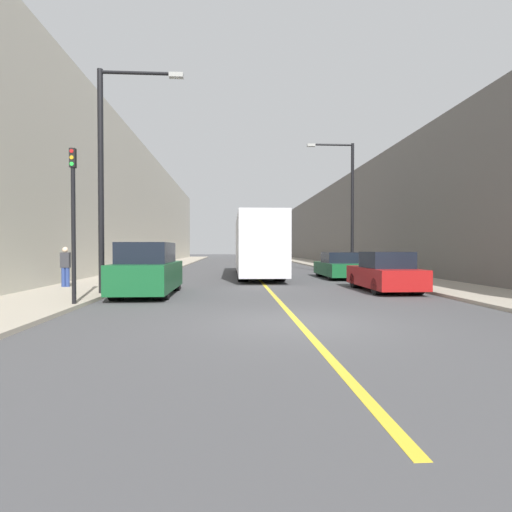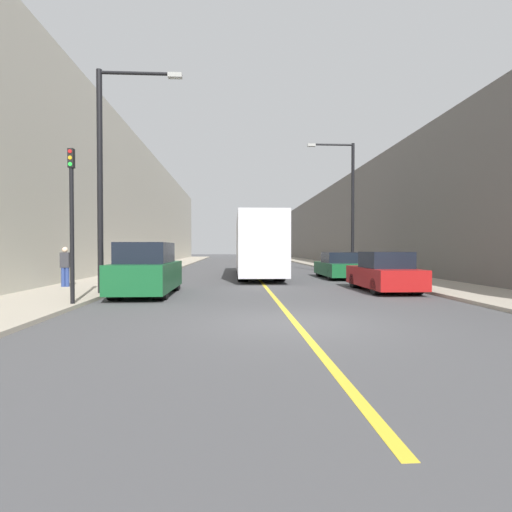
{
  "view_description": "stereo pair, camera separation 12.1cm",
  "coord_description": "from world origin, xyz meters",
  "px_view_note": "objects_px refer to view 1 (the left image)",
  "views": [
    {
      "loc": [
        -1.53,
        -9.07,
        1.72
      ],
      "look_at": [
        -0.16,
        13.1,
        1.27
      ],
      "focal_mm": 28.0,
      "sensor_mm": 36.0,
      "label": 1
    },
    {
      "loc": [
        -1.41,
        -9.07,
        1.72
      ],
      "look_at": [
        -0.16,
        13.1,
        1.27
      ],
      "focal_mm": 28.0,
      "sensor_mm": 36.0,
      "label": 2
    }
  ],
  "objects_px": {
    "pedestrian": "(65,266)",
    "traffic_light": "(73,220)",
    "car_right_near": "(385,274)",
    "car_right_mid": "(338,267)",
    "street_lamp_right": "(348,199)",
    "bus": "(257,245)",
    "street_lamp_left": "(109,165)",
    "parked_suv_left": "(148,271)"
  },
  "relations": [
    {
      "from": "street_lamp_right",
      "to": "pedestrian",
      "type": "distance_m",
      "value": 16.84
    },
    {
      "from": "pedestrian",
      "to": "street_lamp_left",
      "type": "bearing_deg",
      "value": -44.01
    },
    {
      "from": "car_right_near",
      "to": "car_right_mid",
      "type": "relative_size",
      "value": 0.92
    },
    {
      "from": "car_right_mid",
      "to": "car_right_near",
      "type": "bearing_deg",
      "value": -89.64
    },
    {
      "from": "car_right_near",
      "to": "street_lamp_right",
      "type": "bearing_deg",
      "value": 82.04
    },
    {
      "from": "street_lamp_right",
      "to": "traffic_light",
      "type": "relative_size",
      "value": 1.85
    },
    {
      "from": "street_lamp_right",
      "to": "pedestrian",
      "type": "bearing_deg",
      "value": -150.59
    },
    {
      "from": "street_lamp_left",
      "to": "pedestrian",
      "type": "bearing_deg",
      "value": 135.99
    },
    {
      "from": "street_lamp_left",
      "to": "street_lamp_right",
      "type": "distance_m",
      "value": 15.75
    },
    {
      "from": "parked_suv_left",
      "to": "pedestrian",
      "type": "distance_m",
      "value": 4.42
    },
    {
      "from": "parked_suv_left",
      "to": "pedestrian",
      "type": "relative_size",
      "value": 2.78
    },
    {
      "from": "car_right_mid",
      "to": "street_lamp_right",
      "type": "xyz_separation_m",
      "value": [
        1.36,
        2.72,
        4.15
      ]
    },
    {
      "from": "bus",
      "to": "parked_suv_left",
      "type": "relative_size",
      "value": 2.59
    },
    {
      "from": "street_lamp_right",
      "to": "pedestrian",
      "type": "relative_size",
      "value": 4.99
    },
    {
      "from": "street_lamp_left",
      "to": "street_lamp_right",
      "type": "height_order",
      "value": "street_lamp_right"
    },
    {
      "from": "traffic_light",
      "to": "pedestrian",
      "type": "xyz_separation_m",
      "value": [
        -2.33,
        5.18,
        -1.56
      ]
    },
    {
      "from": "car_right_near",
      "to": "street_lamp_right",
      "type": "distance_m",
      "value": 10.4
    },
    {
      "from": "traffic_light",
      "to": "pedestrian",
      "type": "distance_m",
      "value": 5.89
    },
    {
      "from": "car_right_near",
      "to": "street_lamp_left",
      "type": "xyz_separation_m",
      "value": [
        -10.45,
        -1.02,
        3.96
      ]
    },
    {
      "from": "pedestrian",
      "to": "street_lamp_right",
      "type": "bearing_deg",
      "value": 29.41
    },
    {
      "from": "street_lamp_left",
      "to": "parked_suv_left",
      "type": "bearing_deg",
      "value": 8.43
    },
    {
      "from": "parked_suv_left",
      "to": "car_right_near",
      "type": "bearing_deg",
      "value": 5.13
    },
    {
      "from": "street_lamp_left",
      "to": "traffic_light",
      "type": "height_order",
      "value": "street_lamp_left"
    },
    {
      "from": "traffic_light",
      "to": "street_lamp_left",
      "type": "bearing_deg",
      "value": 86.42
    },
    {
      "from": "traffic_light",
      "to": "pedestrian",
      "type": "relative_size",
      "value": 2.7
    },
    {
      "from": "bus",
      "to": "car_right_mid",
      "type": "bearing_deg",
      "value": -22.39
    },
    {
      "from": "traffic_light",
      "to": "pedestrian",
      "type": "bearing_deg",
      "value": 114.24
    },
    {
      "from": "street_lamp_left",
      "to": "car_right_near",
      "type": "bearing_deg",
      "value": 5.55
    },
    {
      "from": "car_right_mid",
      "to": "street_lamp_right",
      "type": "height_order",
      "value": "street_lamp_right"
    },
    {
      "from": "street_lamp_left",
      "to": "pedestrian",
      "type": "distance_m",
      "value": 5.08
    },
    {
      "from": "bus",
      "to": "car_right_near",
      "type": "relative_size",
      "value": 2.81
    },
    {
      "from": "bus",
      "to": "pedestrian",
      "type": "height_order",
      "value": "bus"
    },
    {
      "from": "pedestrian",
      "to": "traffic_light",
      "type": "bearing_deg",
      "value": -65.76
    },
    {
      "from": "bus",
      "to": "street_lamp_right",
      "type": "bearing_deg",
      "value": 8.34
    },
    {
      "from": "bus",
      "to": "parked_suv_left",
      "type": "bearing_deg",
      "value": -115.94
    },
    {
      "from": "car_right_mid",
      "to": "traffic_light",
      "type": "bearing_deg",
      "value": -135.2
    },
    {
      "from": "car_right_mid",
      "to": "traffic_light",
      "type": "height_order",
      "value": "traffic_light"
    },
    {
      "from": "bus",
      "to": "car_right_near",
      "type": "height_order",
      "value": "bus"
    },
    {
      "from": "pedestrian",
      "to": "parked_suv_left",
      "type": "bearing_deg",
      "value": -30.22
    },
    {
      "from": "bus",
      "to": "parked_suv_left",
      "type": "height_order",
      "value": "bus"
    },
    {
      "from": "street_lamp_right",
      "to": "traffic_light",
      "type": "xyz_separation_m",
      "value": [
        -11.94,
        -13.23,
        -2.29
      ]
    },
    {
      "from": "street_lamp_left",
      "to": "pedestrian",
      "type": "relative_size",
      "value": 4.8
    }
  ]
}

